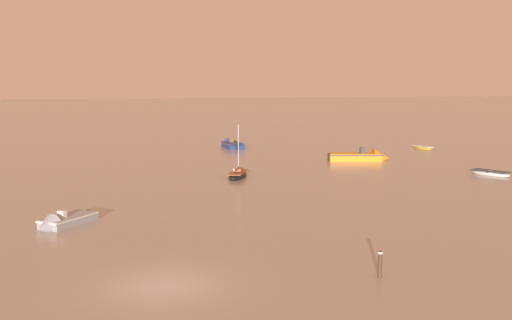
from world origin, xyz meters
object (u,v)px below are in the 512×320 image
object	(u,v)px
rowboat_moored_0	(423,148)
motorboat_moored_1	(231,145)
rowboat_moored_1	(491,173)
motorboat_moored_2	(363,158)
sailboat_moored_1	(238,175)
motorboat_moored_0	(61,223)
mooring_post_near	(380,264)

from	to	relation	value
rowboat_moored_0	motorboat_moored_1	size ratio (longest dim) A/B	0.59
rowboat_moored_1	rowboat_moored_0	bearing A→B (deg)	141.75
motorboat_moored_2	rowboat_moored_1	bearing A→B (deg)	-48.58
rowboat_moored_0	sailboat_moored_1	size ratio (longest dim) A/B	0.70
motorboat_moored_0	sailboat_moored_1	bearing A→B (deg)	177.33
motorboat_moored_0	rowboat_moored_1	world-z (taller)	motorboat_moored_0
sailboat_moored_1	motorboat_moored_1	bearing A→B (deg)	12.96
motorboat_moored_2	sailboat_moored_1	distance (m)	18.22
motorboat_moored_1	sailboat_moored_1	world-z (taller)	sailboat_moored_1
rowboat_moored_1	motorboat_moored_2	distance (m)	14.58
mooring_post_near	rowboat_moored_1	bearing A→B (deg)	40.77
sailboat_moored_1	motorboat_moored_0	bearing A→B (deg)	162.29
motorboat_moored_0	motorboat_moored_1	world-z (taller)	motorboat_moored_1
motorboat_moored_0	sailboat_moored_1	size ratio (longest dim) A/B	0.81
motorboat_moored_0	sailboat_moored_1	xyz separation A→B (m)	(15.62, 14.40, 0.02)
motorboat_moored_1	mooring_post_near	size ratio (longest dim) A/B	4.72
sailboat_moored_1	rowboat_moored_1	bearing A→B (deg)	-77.21
rowboat_moored_0	motorboat_moored_1	distance (m)	25.33
motorboat_moored_2	mooring_post_near	xyz separation A→B (m)	(-20.14, -35.57, 0.24)
motorboat_moored_1	sailboat_moored_1	xyz separation A→B (m)	(-7.71, -25.80, -0.06)
motorboat_moored_2	mooring_post_near	world-z (taller)	motorboat_moored_2
motorboat_moored_1	rowboat_moored_1	xyz separation A→B (m)	(14.61, -32.55, -0.11)
motorboat_moored_2	mooring_post_near	size ratio (longest dim) A/B	5.61
rowboat_moored_0	sailboat_moored_1	distance (m)	34.04
motorboat_moored_0	mooring_post_near	size ratio (longest dim) A/B	3.20
motorboat_moored_0	motorboat_moored_1	xyz separation A→B (m)	(23.33, 40.20, 0.07)
rowboat_moored_1	mooring_post_near	world-z (taller)	mooring_post_near
motorboat_moored_0	sailboat_moored_1	world-z (taller)	sailboat_moored_1
rowboat_moored_0	motorboat_moored_2	distance (m)	15.93
motorboat_moored_1	mooring_post_near	distance (m)	55.68
motorboat_moored_2	sailboat_moored_1	xyz separation A→B (m)	(-16.91, -6.78, -0.10)
rowboat_moored_0	motorboat_moored_2	bearing A→B (deg)	120.37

